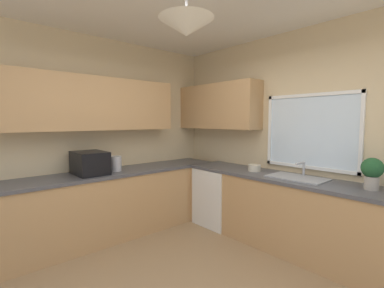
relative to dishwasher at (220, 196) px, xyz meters
The scene contains 9 objects.
room_shell 1.82m from the dishwasher, 78.33° to the right, with size 4.23×3.96×2.79m.
counter_run_left 1.71m from the dishwasher, 112.69° to the right, with size 0.65×3.57×0.89m.
counter_run_back 1.30m from the dishwasher, ahead, with size 3.32×0.65×0.89m.
dishwasher is the anchor object (origin of this frame).
microwave 1.94m from the dishwasher, 110.98° to the right, with size 0.48×0.36×0.29m, color black.
kettle 1.62m from the dishwasher, 115.01° to the right, with size 0.14×0.14×0.20m, color #B7B7BC.
sink_assembly 1.31m from the dishwasher, ahead, with size 0.65×0.40×0.19m.
potted_plant 2.07m from the dishwasher, ahead, with size 0.20×0.20×0.32m.
bowl 0.80m from the dishwasher, ahead, with size 0.17×0.17×0.09m, color beige.
Camera 1 is at (1.68, -1.42, 1.58)m, focal length 25.30 mm.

